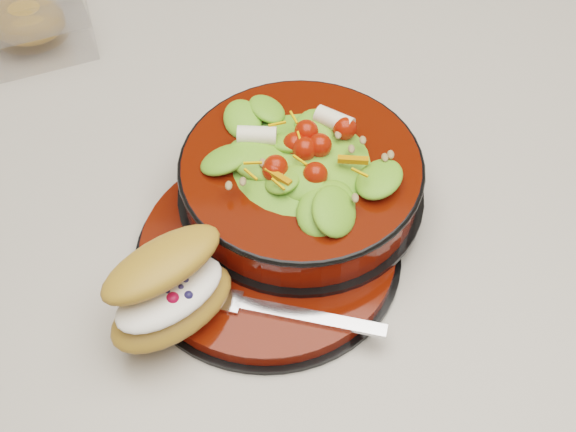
{
  "coord_description": "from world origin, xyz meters",
  "views": [
    {
      "loc": [
        -0.06,
        -0.57,
        1.56
      ],
      "look_at": [
        -0.06,
        -0.08,
        0.94
      ],
      "focal_mm": 50.0,
      "sensor_mm": 36.0,
      "label": 1
    }
  ],
  "objects_px": {
    "salad_bowl": "(301,170)",
    "croissant": "(171,290)",
    "fork": "(282,311)",
    "island_counter": "(328,375)",
    "dinner_plate": "(269,250)"
  },
  "relations": [
    {
      "from": "island_counter",
      "to": "fork",
      "type": "distance_m",
      "value": 0.5
    },
    {
      "from": "fork",
      "to": "island_counter",
      "type": "bearing_deg",
      "value": -7.96
    },
    {
      "from": "salad_bowl",
      "to": "croissant",
      "type": "relative_size",
      "value": 1.74
    },
    {
      "from": "dinner_plate",
      "to": "fork",
      "type": "relative_size",
      "value": 1.47
    },
    {
      "from": "dinner_plate",
      "to": "croissant",
      "type": "relative_size",
      "value": 1.82
    },
    {
      "from": "island_counter",
      "to": "dinner_plate",
      "type": "bearing_deg",
      "value": -129.43
    },
    {
      "from": "salad_bowl",
      "to": "croissant",
      "type": "height_order",
      "value": "salad_bowl"
    },
    {
      "from": "salad_bowl",
      "to": "fork",
      "type": "relative_size",
      "value": 1.4
    },
    {
      "from": "salad_bowl",
      "to": "island_counter",
      "type": "bearing_deg",
      "value": 33.63
    },
    {
      "from": "croissant",
      "to": "fork",
      "type": "relative_size",
      "value": 0.81
    },
    {
      "from": "croissant",
      "to": "fork",
      "type": "bearing_deg",
      "value": -40.5
    },
    {
      "from": "salad_bowl",
      "to": "dinner_plate",
      "type": "bearing_deg",
      "value": -116.1
    },
    {
      "from": "island_counter",
      "to": "dinner_plate",
      "type": "distance_m",
      "value": 0.47
    },
    {
      "from": "island_counter",
      "to": "fork",
      "type": "xyz_separation_m",
      "value": [
        -0.06,
        -0.18,
        0.47
      ]
    },
    {
      "from": "fork",
      "to": "croissant",
      "type": "bearing_deg",
      "value": 102.06
    }
  ]
}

